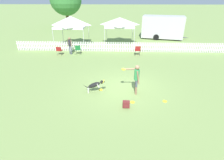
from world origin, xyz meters
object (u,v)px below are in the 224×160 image
Objects in this scene: handler_person at (136,76)px; canopy_tent_main at (71,22)px; frisbee_midfield at (101,90)px; leaping_dog at (95,85)px; folding_chair_blue_left at (78,49)px; frisbee_near_dog at (165,101)px; folding_chair_green_right at (138,50)px; folding_chair_center at (59,50)px; spectator_standing at (70,44)px; frisbee_near_handler at (133,102)px; canopy_tent_secondary at (120,22)px; equipment_trailer at (163,27)px; backpack_on_grass at (126,104)px.

handler_person is 0.54× the size of canopy_tent_main.
leaping_dog is at bearing -131.62° from frisbee_midfield.
canopy_tent_main is at bearing -74.70° from folding_chair_blue_left.
folding_chair_green_right reaches higher than frisbee_near_dog.
handler_person is 2.10× the size of folding_chair_center.
spectator_standing reaches higher than frisbee_near_dog.
frisbee_near_handler is at bearing 82.89° from folding_chair_green_right.
folding_chair_blue_left reaches higher than frisbee_midfield.
canopy_tent_secondary reaches higher than frisbee_near_dog.
spectator_standing is (-6.95, 7.88, 0.93)m from frisbee_near_dog.
frisbee_near_dog and frisbee_midfield have the same top height.
folding_chair_green_right is at bearing -172.52° from folding_chair_center.
frisbee_near_handler is 9.95m from folding_chair_center.
frisbee_midfield is at bearing 162.50° from frisbee_near_dog.
canopy_tent_main is (-1.22, 2.93, 2.02)m from folding_chair_blue_left.
equipment_trailer is at bearing -148.72° from folding_chair_blue_left.
backpack_on_grass is (-2.01, -0.62, 0.16)m from frisbee_near_dog.
folding_chair_center is at bearing 128.86° from frisbee_near_handler.
folding_chair_green_right is (-0.76, 7.79, 0.52)m from frisbee_near_dog.
frisbee_near_handler is 0.04× the size of equipment_trailer.
canopy_tent_main is at bearing -92.26° from folding_chair_center.
frisbee_near_handler is 9.25m from folding_chair_blue_left.
folding_chair_green_right is at bearing 68.32° from frisbee_midfield.
frisbee_near_handler is 0.66× the size of backpack_on_grass.
frisbee_near_dog is 0.07× the size of canopy_tent_secondary.
handler_person is 2.23m from frisbee_midfield.
folding_chair_center is 0.26× the size of canopy_tent_main.
canopy_tent_main reaches higher than folding_chair_green_right.
canopy_tent_secondary reaches higher than folding_chair_green_right.
frisbee_midfield is (0.27, 0.31, -0.47)m from leaping_dog.
canopy_tent_main is (-6.69, 3.01, 2.00)m from folding_chair_green_right.
canopy_tent_secondary is (5.47, 3.92, 1.97)m from folding_chair_center.
frisbee_midfield is 0.66× the size of backpack_on_grass.
frisbee_near_handler is at bearing 168.26° from handler_person.
folding_chair_blue_left is at bearing 112.47° from frisbee_midfield.
canopy_tent_main is (-3.75, 10.02, 2.05)m from leaping_dog.
folding_chair_green_right is 0.29× the size of canopy_tent_main.
frisbee_midfield is at bearing -95.43° from canopy_tent_secondary.
frisbee_near_dog is at bearing -118.18° from handler_person.
frisbee_near_handler and frisbee_near_dog have the same top height.
folding_chair_blue_left is at bearing 116.45° from backpack_on_grass.
canopy_tent_main is at bearing 115.47° from backpack_on_grass.
frisbee_near_dog is 0.04× the size of equipment_trailer.
frisbee_midfield is 7.71m from spectator_standing.
backpack_on_grass is (1.42, -1.70, 0.16)m from frisbee_midfield.
canopy_tent_secondary is at bearing -138.56° from folding_chair_center.
frisbee_near_dog is 13.36m from canopy_tent_main.
frisbee_near_handler is 0.15× the size of spectator_standing.
equipment_trailer is (4.97, 15.79, 1.27)m from backpack_on_grass.
spectator_standing reaches higher than backpack_on_grass.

